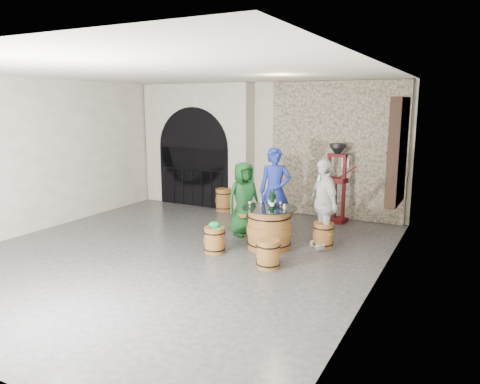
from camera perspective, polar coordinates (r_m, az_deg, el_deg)
The scene contains 30 objects.
ground at distance 8.43m, azimuth -8.00°, elevation -7.59°, with size 8.00×8.00×0.00m, color #2B2B2E.
wall_back at distance 11.53m, azimuth 3.42°, elevation 5.64°, with size 8.00×8.00×0.00m, color beige.
wall_left at distance 10.50m, azimuth -24.06°, elevation 4.18°, with size 8.00×8.00×0.00m, color beige.
wall_right at distance 6.68m, azimuth 16.91°, elevation 1.27°, with size 8.00×8.00×0.00m, color beige.
ceiling at distance 8.02m, azimuth -8.63°, elevation 14.65°, with size 8.00×8.00×0.00m, color beige.
stone_facing_panel at distance 10.87m, azimuth 12.02°, elevation 5.09°, with size 3.20×0.12×3.18m, color tan.
arched_opening at distance 12.21m, azimuth -5.30°, elevation 5.82°, with size 3.10×0.60×3.19m.
shuttered_window at distance 9.02m, azimuth 19.12°, elevation 4.84°, with size 0.23×1.10×2.00m.
barrel_table at distance 8.53m, azimuth 3.67°, elevation -4.55°, with size 1.02×1.02×0.79m.
barrel_stool_left at distance 9.44m, azimuth 0.40°, elevation -3.96°, with size 0.41×0.41×0.48m.
barrel_stool_far at distance 9.57m, azimuth 4.37°, elevation -3.80°, with size 0.41×0.41×0.48m.
barrel_stool_right at distance 8.77m, azimuth 10.42°, elevation -5.31°, with size 0.41×0.41×0.48m.
barrel_stool_near_right at distance 7.58m, azimuth 3.58°, elevation -7.77°, with size 0.41×0.41×0.48m.
barrel_stool_near_left at distance 8.33m, azimuth -3.22°, elevation -6.02°, with size 0.41×0.41×0.48m.
green_cap at distance 8.25m, azimuth -3.22°, elevation -4.13°, with size 0.25×0.21×0.11m.
person_green at distance 9.31m, azimuth 0.45°, elevation -0.87°, with size 0.74×0.48×1.52m, color #103C17.
person_blue at distance 9.39m, azimuth 4.41°, elevation 0.09°, with size 0.66×0.43×1.80m, color navy.
person_white at distance 8.62m, azimuth 10.42°, elevation -1.45°, with size 0.99×0.41×1.68m, color silver.
wine_bottle_left at distance 8.43m, azimuth 3.86°, elevation -1.06°, with size 0.08×0.08×0.32m.
wine_bottle_center at distance 8.25m, azimuth 4.04°, elevation -1.32°, with size 0.08×0.08×0.32m.
wine_bottle_right at distance 8.51m, azimuth 4.27°, elevation -0.94°, with size 0.08×0.08×0.32m.
tasting_glass_a at distance 8.48m, azimuth 1.23°, elevation -1.52°, with size 0.05×0.05×0.10m, color #AB6321, non-canonical shape.
tasting_glass_b at distance 8.29m, azimuth 5.59°, elevation -1.88°, with size 0.05×0.05×0.10m, color #AB6321, non-canonical shape.
tasting_glass_c at distance 8.74m, azimuth 3.66°, elevation -1.17°, with size 0.05×0.05×0.10m, color #AB6321, non-canonical shape.
tasting_glass_d at distance 8.49m, azimuth 5.11°, elevation -1.55°, with size 0.05×0.05×0.10m, color #AB6321, non-canonical shape.
tasting_glass_e at distance 8.10m, azimuth 5.58°, elevation -2.17°, with size 0.05×0.05×0.10m, color #AB6321, non-canonical shape.
tasting_glass_f at distance 8.56m, azimuth 2.63°, elevation -1.41°, with size 0.05×0.05×0.10m, color #AB6321, non-canonical shape.
side_barrel at distance 11.52m, azimuth -2.08°, elevation -0.98°, with size 0.43×0.43×0.57m.
corking_press at distance 10.53m, azimuth 12.03°, elevation 1.87°, with size 0.75×0.48×1.80m.
control_box at distance 10.75m, azimuth 13.13°, elevation 3.64°, with size 0.18×0.10×0.22m, color silver.
Camera 1 is at (4.69, -6.48, 2.67)m, focal length 34.00 mm.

